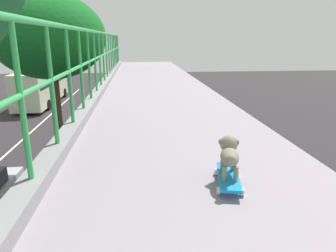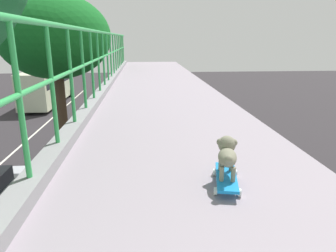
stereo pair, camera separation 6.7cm
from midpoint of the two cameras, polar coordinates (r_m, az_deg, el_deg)
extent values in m
cylinder|color=green|center=(2.45, -25.12, 3.88)|extent=(0.04, 0.04, 1.17)
cylinder|color=green|center=(3.23, -20.17, 6.97)|extent=(0.04, 0.04, 1.17)
cylinder|color=green|center=(4.02, -17.13, 8.83)|extent=(0.04, 0.04, 1.17)
cylinder|color=green|center=(4.83, -15.08, 10.06)|extent=(0.04, 0.04, 1.17)
cylinder|color=green|center=(5.64, -13.60, 10.93)|extent=(0.04, 0.04, 1.17)
cylinder|color=green|center=(6.45, -12.50, 11.58)|extent=(0.04, 0.04, 1.17)
cylinder|color=green|center=(7.27, -11.64, 12.08)|extent=(0.04, 0.04, 1.17)
cylinder|color=green|center=(8.09, -10.95, 12.47)|extent=(0.04, 0.04, 1.17)
cylinder|color=green|center=(8.91, -10.38, 12.79)|extent=(0.04, 0.04, 1.17)
cylinder|color=green|center=(9.73, -9.91, 13.06)|extent=(0.04, 0.04, 1.17)
cylinder|color=green|center=(10.55, -9.51, 13.28)|extent=(0.04, 0.04, 1.17)
cylinder|color=green|center=(11.38, -9.17, 13.47)|extent=(0.04, 0.04, 1.17)
cylinder|color=green|center=(12.20, -8.88, 13.64)|extent=(0.04, 0.04, 1.17)
cylinder|color=green|center=(13.02, -8.62, 13.78)|extent=(0.04, 0.04, 1.17)
cylinder|color=green|center=(13.85, -8.39, 13.91)|extent=(0.04, 0.04, 1.17)
cylinder|color=green|center=(14.67, -8.19, 14.02)|extent=(0.04, 0.04, 1.17)
cylinder|color=black|center=(14.68, -25.15, -9.87)|extent=(0.21, 0.64, 0.64)
cube|color=beige|center=(33.19, -21.28, 7.08)|extent=(2.59, 10.64, 3.13)
cube|color=black|center=(33.12, -21.37, 8.01)|extent=(2.61, 9.79, 0.70)
cylinder|color=black|center=(36.64, -17.59, 5.99)|extent=(0.28, 0.96, 0.96)
cylinder|color=black|center=(37.28, -21.33, 5.80)|extent=(0.28, 0.96, 0.96)
cylinder|color=black|center=(30.30, -20.28, 3.79)|extent=(0.28, 0.96, 0.96)
cylinder|color=black|center=(31.07, -24.71, 3.60)|extent=(0.28, 0.96, 0.96)
cylinder|color=#4C3826|center=(13.50, -18.62, -0.92)|extent=(0.39, 0.39, 5.24)
ellipsoid|color=#156522|center=(12.98, -20.14, 15.32)|extent=(4.26, 4.26, 3.22)
cube|color=#1480D0|center=(2.57, 11.52, -9.23)|extent=(0.27, 0.56, 0.02)
cylinder|color=silver|center=(2.75, 13.10, -8.54)|extent=(0.04, 0.07, 0.06)
cylinder|color=silver|center=(2.74, 9.32, -8.46)|extent=(0.04, 0.07, 0.06)
cylinder|color=silver|center=(2.44, 13.90, -11.92)|extent=(0.04, 0.07, 0.06)
cylinder|color=silver|center=(2.42, 9.59, -11.86)|extent=(0.04, 0.07, 0.06)
cylinder|color=gray|center=(2.64, 12.38, -6.87)|extent=(0.04, 0.04, 0.12)
cylinder|color=gray|center=(2.64, 10.47, -6.82)|extent=(0.04, 0.04, 0.12)
cylinder|color=gray|center=(2.45, 12.79, -8.77)|extent=(0.04, 0.04, 0.12)
cylinder|color=gray|center=(2.44, 10.72, -8.73)|extent=(0.04, 0.04, 0.12)
ellipsoid|color=gray|center=(2.50, 11.71, -5.70)|extent=(0.20, 0.31, 0.13)
sphere|color=gray|center=(2.59, 11.60, -3.38)|extent=(0.15, 0.15, 0.15)
ellipsoid|color=gray|center=(2.66, 11.49, -3.13)|extent=(0.06, 0.07, 0.04)
sphere|color=gray|center=(2.59, 12.84, -3.03)|extent=(0.06, 0.06, 0.06)
sphere|color=gray|center=(2.58, 10.41, -2.96)|extent=(0.06, 0.06, 0.06)
sphere|color=gray|center=(2.35, 12.03, -6.10)|extent=(0.07, 0.07, 0.07)
camera|label=1|loc=(0.03, -89.44, 0.16)|focal=32.82mm
camera|label=2|loc=(0.03, 90.56, -0.16)|focal=32.82mm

